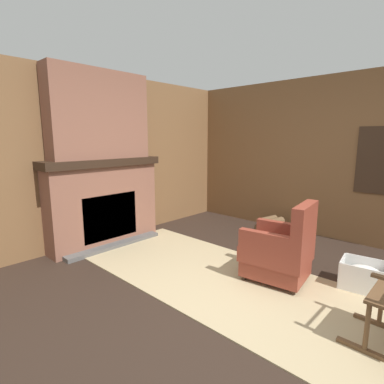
{
  "coord_description": "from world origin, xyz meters",
  "views": [
    {
      "loc": [
        1.54,
        -2.32,
        1.62
      ],
      "look_at": [
        -1.13,
        0.54,
        0.9
      ],
      "focal_mm": 28.0,
      "sensor_mm": 36.0,
      "label": 1
    }
  ],
  "objects_px": {
    "firewood_stack": "(271,226)",
    "oil_lamp_vase": "(58,153)",
    "armchair": "(280,252)",
    "storage_case": "(121,153)",
    "decorative_plate_on_mantel": "(102,151)",
    "laundry_basket": "(364,276)"
  },
  "relations": [
    {
      "from": "firewood_stack",
      "to": "oil_lamp_vase",
      "type": "bearing_deg",
      "value": -119.66
    },
    {
      "from": "armchair",
      "to": "oil_lamp_vase",
      "type": "relative_size",
      "value": 3.12
    },
    {
      "from": "storage_case",
      "to": "decorative_plate_on_mantel",
      "type": "bearing_deg",
      "value": -93.47
    },
    {
      "from": "firewood_stack",
      "to": "oil_lamp_vase",
      "type": "xyz_separation_m",
      "value": [
        -1.63,
        -2.87,
        1.3
      ]
    },
    {
      "from": "firewood_stack",
      "to": "decorative_plate_on_mantel",
      "type": "relative_size",
      "value": 2.23
    },
    {
      "from": "laundry_basket",
      "to": "decorative_plate_on_mantel",
      "type": "relative_size",
      "value": 2.24
    },
    {
      "from": "firewood_stack",
      "to": "laundry_basket",
      "type": "height_order",
      "value": "laundry_basket"
    },
    {
      "from": "oil_lamp_vase",
      "to": "storage_case",
      "type": "bearing_deg",
      "value": 89.99
    },
    {
      "from": "armchair",
      "to": "storage_case",
      "type": "relative_size",
      "value": 3.36
    },
    {
      "from": "armchair",
      "to": "laundry_basket",
      "type": "bearing_deg",
      "value": -157.37
    },
    {
      "from": "armchair",
      "to": "decorative_plate_on_mantel",
      "type": "height_order",
      "value": "decorative_plate_on_mantel"
    },
    {
      "from": "laundry_basket",
      "to": "storage_case",
      "type": "bearing_deg",
      "value": -167.07
    },
    {
      "from": "laundry_basket",
      "to": "decorative_plate_on_mantel",
      "type": "xyz_separation_m",
      "value": [
        -3.35,
        -1.1,
        1.26
      ]
    },
    {
      "from": "storage_case",
      "to": "decorative_plate_on_mantel",
      "type": "distance_m",
      "value": 0.34
    },
    {
      "from": "oil_lamp_vase",
      "to": "firewood_stack",
      "type": "bearing_deg",
      "value": 60.34
    },
    {
      "from": "firewood_stack",
      "to": "storage_case",
      "type": "distance_m",
      "value": 2.78
    },
    {
      "from": "decorative_plate_on_mantel",
      "to": "storage_case",
      "type": "bearing_deg",
      "value": 86.53
    },
    {
      "from": "oil_lamp_vase",
      "to": "storage_case",
      "type": "height_order",
      "value": "oil_lamp_vase"
    },
    {
      "from": "decorative_plate_on_mantel",
      "to": "firewood_stack",
      "type": "bearing_deg",
      "value": 53.2
    },
    {
      "from": "laundry_basket",
      "to": "decorative_plate_on_mantel",
      "type": "distance_m",
      "value": 3.75
    },
    {
      "from": "armchair",
      "to": "oil_lamp_vase",
      "type": "bearing_deg",
      "value": 19.34
    },
    {
      "from": "firewood_stack",
      "to": "laundry_basket",
      "type": "xyz_separation_m",
      "value": [
        1.7,
        -1.11,
        0.03
      ]
    }
  ]
}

